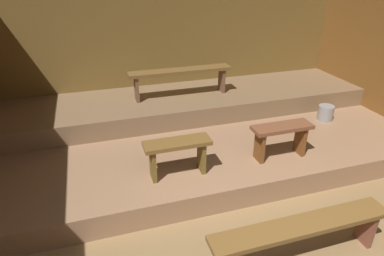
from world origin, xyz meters
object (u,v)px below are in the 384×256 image
(bench_lower_right, at_px, (281,134))
(bench_lower_left, at_px, (177,151))
(pail_lower, at_px, (326,113))
(bench_floor_center, at_px, (301,231))
(bench_middle_center, at_px, (180,75))

(bench_lower_right, bearing_deg, bench_lower_left, 180.00)
(pail_lower, bearing_deg, bench_floor_center, -131.35)
(bench_floor_center, bearing_deg, bench_lower_left, 121.79)
(bench_lower_left, xyz_separation_m, bench_middle_center, (0.56, 1.86, 0.36))
(bench_floor_center, height_order, bench_middle_center, bench_middle_center)
(bench_floor_center, xyz_separation_m, pail_lower, (1.95, 2.22, 0.05))
(bench_middle_center, bearing_deg, pail_lower, -24.57)
(bench_lower_left, relative_size, pail_lower, 3.22)
(bench_lower_left, bearing_deg, bench_middle_center, 73.08)
(bench_floor_center, bearing_deg, bench_lower_right, 67.39)
(bench_middle_center, height_order, pail_lower, bench_middle_center)
(bench_lower_left, bearing_deg, bench_lower_right, 0.00)
(bench_lower_left, distance_m, bench_lower_right, 1.44)
(bench_middle_center, xyz_separation_m, pail_lower, (2.25, -1.03, -0.57))
(bench_lower_left, distance_m, bench_middle_center, 1.97)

